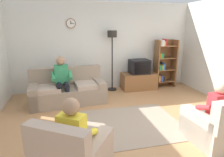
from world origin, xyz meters
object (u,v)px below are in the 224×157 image
at_px(bookshelf, 164,63).
at_px(armchair_near_bookshelf, 215,127).
at_px(person_in_left_armchair, 76,132).
at_px(tv_stand, 139,81).
at_px(tv, 139,67).
at_px(couch, 68,91).
at_px(person_in_right_armchair, 214,108).
at_px(person_on_couch, 62,78).
at_px(floor_lamp, 112,44).
at_px(armchair_near_window, 74,157).

relative_size(bookshelf, armchair_near_bookshelf, 1.71).
bearing_deg(bookshelf, person_in_left_armchair, -132.20).
height_order(tv_stand, armchair_near_bookshelf, armchair_near_bookshelf).
bearing_deg(tv, couch, -164.48).
height_order(tv, person_in_right_armchair, person_in_right_armchair).
xyz_separation_m(armchair_near_bookshelf, person_in_right_armchair, (-0.01, 0.09, 0.32)).
height_order(bookshelf, person_in_left_armchair, bookshelf).
relative_size(tv, person_on_couch, 0.48).
height_order(couch, armchair_near_bookshelf, same).
bearing_deg(person_in_right_armchair, tv_stand, 93.49).
bearing_deg(person_on_couch, floor_lamp, 29.42).
bearing_deg(armchair_near_window, person_in_left_armchair, 56.63).
relative_size(armchair_near_window, armchair_near_bookshelf, 1.27).
relative_size(couch, person_in_right_armchair, 1.76).
distance_m(tv_stand, bookshelf, 1.04).
xyz_separation_m(tv, person_on_couch, (-2.37, -0.73, -0.04)).
xyz_separation_m(couch, armchair_near_bookshelf, (2.43, -2.50, -0.02)).
bearing_deg(tv_stand, armchair_near_window, -123.36).
height_order(armchair_near_window, armchair_near_bookshelf, same).
xyz_separation_m(floor_lamp, person_in_right_armchair, (1.04, -3.16, -0.85)).
bearing_deg(bookshelf, tv_stand, -175.26).
relative_size(tv_stand, floor_lamp, 0.59).
distance_m(floor_lamp, armchair_near_window, 3.91).
xyz_separation_m(floor_lamp, person_in_left_armchair, (-1.32, -3.40, -0.85)).
bearing_deg(tv_stand, floor_lamp, 173.39).
xyz_separation_m(bookshelf, armchair_near_bookshelf, (-0.70, -3.22, -0.50)).
relative_size(armchair_near_window, person_on_couch, 0.95).
relative_size(couch, tv, 3.29).
distance_m(tv, floor_lamp, 1.12).
height_order(couch, tv_stand, couch).
bearing_deg(tv_stand, armchair_near_bookshelf, -86.51).
bearing_deg(couch, bookshelf, 12.97).
height_order(floor_lamp, armchair_near_window, floor_lamp).
distance_m(tv_stand, tv, 0.48).
xyz_separation_m(tv_stand, floor_lamp, (-0.85, 0.10, 1.19)).
relative_size(tv_stand, person_on_couch, 0.89).
distance_m(person_on_couch, person_in_right_armchair, 3.44).
bearing_deg(tv, floor_lamp, 171.78).
bearing_deg(person_on_couch, armchair_near_window, -86.84).
height_order(person_on_couch, person_in_right_armchair, person_on_couch).
xyz_separation_m(tv_stand, person_in_left_armchair, (-2.18, -3.30, 0.35)).
xyz_separation_m(tv, bookshelf, (0.89, 0.10, 0.05)).
relative_size(tv_stand, tv, 1.83).
height_order(tv, armchair_near_window, tv).
distance_m(tv_stand, floor_lamp, 1.47).
xyz_separation_m(armchair_near_window, armchair_near_bookshelf, (2.42, 0.23, 0.00)).
height_order(person_on_couch, person_in_left_armchair, person_on_couch).
distance_m(tv, person_in_left_armchair, 3.94).
distance_m(armchair_near_window, person_in_right_armchair, 2.45).
distance_m(couch, armchair_near_window, 2.73).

